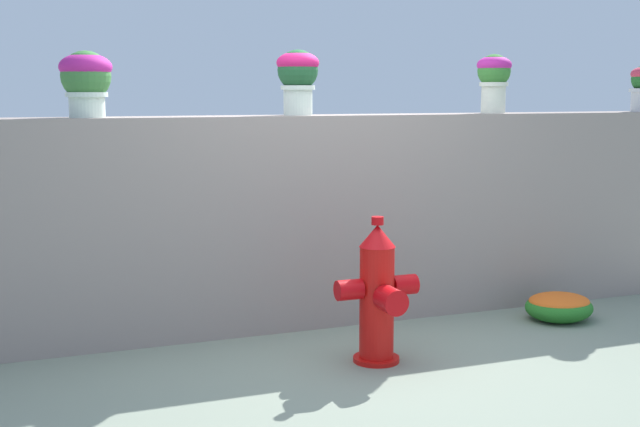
% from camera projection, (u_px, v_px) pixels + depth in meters
% --- Properties ---
extents(ground_plane, '(24.00, 24.00, 0.00)m').
position_uv_depth(ground_plane, '(361.00, 362.00, 5.23)').
color(ground_plane, gray).
extents(stone_wall, '(6.69, 0.39, 1.50)m').
position_uv_depth(stone_wall, '(306.00, 221.00, 6.03)').
color(stone_wall, gray).
rests_on(stone_wall, ground).
extents(potted_plant_1, '(0.33, 0.33, 0.42)m').
position_uv_depth(potted_plant_1, '(86.00, 78.00, 5.34)').
color(potted_plant_1, silver).
rests_on(potted_plant_1, stone_wall).
extents(potted_plant_2, '(0.30, 0.30, 0.46)m').
position_uv_depth(potted_plant_2, '(298.00, 74.00, 5.88)').
color(potted_plant_2, silver).
rests_on(potted_plant_2, stone_wall).
extents(potted_plant_3, '(0.26, 0.26, 0.45)m').
position_uv_depth(potted_plant_3, '(494.00, 76.00, 6.42)').
color(potted_plant_3, beige).
rests_on(potted_plant_3, stone_wall).
extents(fire_hydrant, '(0.53, 0.43, 0.91)m').
position_uv_depth(fire_hydrant, '(378.00, 296.00, 5.18)').
color(fire_hydrant, red).
rests_on(fire_hydrant, ground).
extents(flower_bush_left, '(0.51, 0.46, 0.21)m').
position_uv_depth(flower_bush_left, '(559.00, 306.00, 6.19)').
color(flower_bush_left, '#257122').
rests_on(flower_bush_left, ground).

